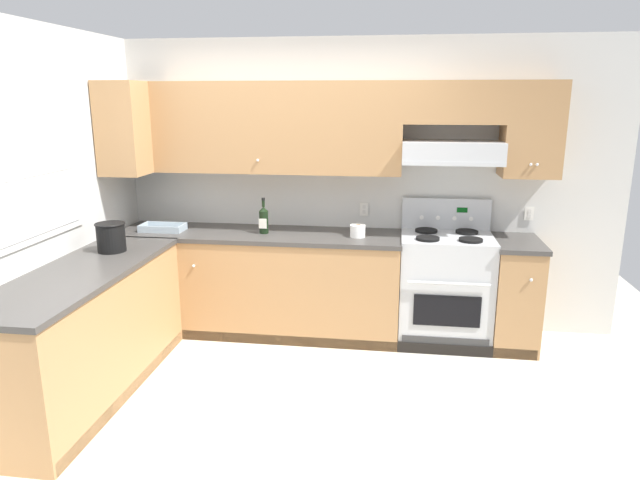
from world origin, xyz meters
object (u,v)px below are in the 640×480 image
object	(u,v)px
bowl	(163,228)
wine_bottle	(264,219)
stove	(445,287)
bucket	(111,237)
paper_towel_roll	(358,231)

from	to	relation	value
bowl	wine_bottle	bearing A→B (deg)	1.90
stove	bucket	distance (m)	2.74
paper_towel_roll	wine_bottle	bearing A→B (deg)	178.43
bucket	wine_bottle	bearing A→B (deg)	36.09
bucket	stove	bearing A→B (deg)	16.62
stove	wine_bottle	xyz separation A→B (m)	(-1.56, -0.03, 0.55)
stove	wine_bottle	size ratio (longest dim) A/B	3.88
stove	bucket	xyz separation A→B (m)	(-2.57, -0.77, 0.55)
stove	bowl	distance (m)	2.51
stove	paper_towel_roll	bearing A→B (deg)	-175.95
wine_bottle	bucket	size ratio (longest dim) A/B	1.38
wine_bottle	bucket	distance (m)	1.25
bowl	paper_towel_roll	distance (m)	1.72
bowl	paper_towel_roll	world-z (taller)	paper_towel_roll
wine_bottle	bowl	world-z (taller)	wine_bottle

